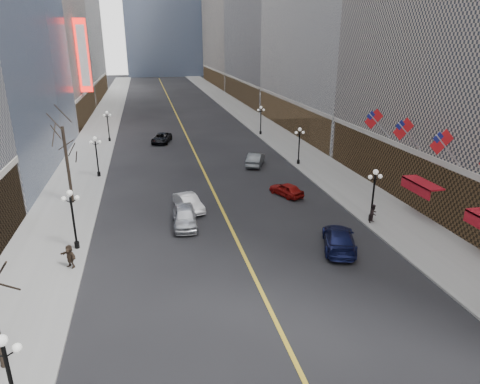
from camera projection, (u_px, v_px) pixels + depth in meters
name	position (u px, v px, depth m)	size (l,w,h in m)	color
sidewalk_east	(267.00, 129.00, 73.49)	(6.00, 230.00, 0.15)	gray
sidewalk_west	(97.00, 137.00, 67.83)	(6.00, 230.00, 0.15)	gray
lane_line	(180.00, 122.00, 79.88)	(0.25, 200.00, 0.02)	gold
streetlamp_east_1	(374.00, 190.00, 35.30)	(1.26, 0.44, 4.52)	black
streetlamp_east_2	(299.00, 142.00, 51.86)	(1.26, 0.44, 4.52)	black
streetlamp_east_3	(261.00, 117.00, 68.41)	(1.26, 0.44, 4.52)	black
streetlamp_west_0	(9.00, 375.00, 15.82)	(1.26, 0.44, 4.52)	black
streetlamp_west_1	(73.00, 213.00, 30.53)	(1.26, 0.44, 4.52)	black
streetlamp_west_2	(96.00, 152.00, 47.09)	(1.26, 0.44, 4.52)	black
streetlamp_west_3	(108.00, 123.00, 63.64)	(1.26, 0.44, 4.52)	black
flag_3	(443.00, 144.00, 31.78)	(2.87, 0.12, 2.87)	#B2B2B7
flag_4	(405.00, 131.00, 36.38)	(2.87, 0.12, 2.87)	#B2B2B7
flag_5	(375.00, 121.00, 40.98)	(2.87, 0.12, 2.87)	#B2B2B7
awning_c	(420.00, 184.00, 36.11)	(1.40, 4.00, 0.93)	maroon
theatre_marquee	(83.00, 56.00, 72.64)	(2.00, 0.55, 12.00)	red
tree_west_far	(64.00, 139.00, 38.26)	(3.60, 3.60, 7.92)	#2D231C
car_nb_near	(185.00, 217.00, 35.27)	(1.95, 4.84, 1.65)	#BABDC3
car_nb_mid	(189.00, 203.00, 38.58)	(1.52, 4.36, 1.44)	silver
car_nb_far	(162.00, 138.00, 63.98)	(2.34, 5.08, 1.41)	black
car_sb_near	(339.00, 239.00, 31.44)	(2.21, 5.44, 1.58)	#111742
car_sb_mid	(286.00, 189.00, 42.21)	(1.56, 3.88, 1.32)	maroon
car_sb_far	(255.00, 159.00, 52.35)	(1.68, 4.81, 1.59)	#575C60
ped_east_walk	(373.00, 213.00, 35.63)	(0.77, 0.42, 1.58)	black
ped_west_far	(70.00, 256.00, 28.55)	(1.51, 0.43, 1.63)	#34271D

